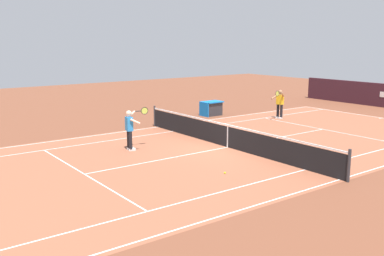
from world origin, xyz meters
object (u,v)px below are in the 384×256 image
object	(u,v)px
tennis_player_far	(280,103)
equipment_cart_tarped	(211,108)
tennis_player_near	(130,128)
tennis_ball	(225,173)
tennis_net	(228,136)

from	to	relation	value
tennis_player_far	equipment_cart_tarped	world-z (taller)	tennis_player_far
tennis_player_near	tennis_ball	bearing A→B (deg)	101.29
tennis_player_near	tennis_player_far	distance (m)	10.62
tennis_player_near	tennis_ball	xyz separation A→B (m)	(-0.96, 4.81, -0.90)
equipment_cart_tarped	tennis_player_near	bearing A→B (deg)	29.85
tennis_net	tennis_ball	bearing A→B (deg)	47.41
tennis_player_far	equipment_cart_tarped	size ratio (longest dim) A/B	1.36
tennis_ball	equipment_cart_tarped	xyz separation A→B (m)	(-7.06, -9.42, 0.40)
tennis_net	tennis_player_near	xyz separation A→B (m)	(3.52, -2.02, 0.44)
tennis_net	tennis_player_near	bearing A→B (deg)	-29.87
tennis_net	equipment_cart_tarped	xyz separation A→B (m)	(-4.50, -6.63, -0.05)
tennis_ball	tennis_net	bearing A→B (deg)	-132.59
tennis_player_near	tennis_ball	distance (m)	4.99
equipment_cart_tarped	tennis_player_far	bearing A→B (deg)	128.39
tennis_ball	tennis_player_near	bearing A→B (deg)	-78.71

